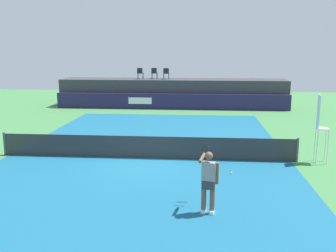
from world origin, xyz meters
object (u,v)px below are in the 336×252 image
Objects in this scene: net_post_far at (297,150)px; tennis_player at (208,180)px; spectator_chair_center at (166,73)px; tennis_ball at (231,173)px; spectator_chair_far_left at (140,73)px; net_post_near at (5,144)px; umpire_chair at (320,124)px; spectator_chair_left at (154,73)px.

net_post_far is 0.56× the size of tennis_player.
spectator_chair_center is 16.63m from net_post_far.
tennis_ball is at bearing -76.79° from spectator_chair_center.
spectator_chair_center is 0.50× the size of tennis_player.
spectator_chair_far_left is 17.70m from net_post_far.
spectator_chair_center is 0.89× the size of net_post_near.
spectator_chair_far_left reaches higher than net_post_far.
spectator_chair_center is 16.86m from umpire_chair.
umpire_chair is (9.67, -15.16, -1.11)m from spectator_chair_far_left.
spectator_chair_left is at bearing 162.24° from spectator_chair_center.
spectator_chair_left is 17.60m from umpire_chair.
spectator_chair_far_left is at bearing 76.83° from net_post_near.
umpire_chair is 2.76× the size of net_post_near.
tennis_player is 3.69m from tennis_ball.
net_post_far is at bearing -63.32° from spectator_chair_left.
spectator_chair_left is at bearing 101.04° from tennis_player.
net_post_far is at bearing -59.73° from spectator_chair_far_left.
spectator_chair_center is at bearing -17.76° from spectator_chair_left.
spectator_chair_far_left reaches higher than tennis_ball.
net_post_near is at bearing 180.00° from net_post_far.
spectator_chair_center is 20.59m from tennis_player.
spectator_chair_left is (1.13, 0.20, 0.00)m from spectator_chair_far_left.
umpire_chair reaches higher than net_post_far.
tennis_ball is at bearing -70.31° from spectator_chair_far_left.
tennis_player reaches higher than tennis_ball.
tennis_player is at bearing -78.96° from spectator_chair_left.
spectator_chair_left is 1.04m from spectator_chair_center.
net_post_near is at bearing -110.63° from spectator_chair_center.
spectator_chair_center reaches higher than net_post_near.
tennis_player is (-4.51, -5.25, -0.63)m from umpire_chair.
spectator_chair_left is 18.04m from tennis_ball.
umpire_chair reaches higher than tennis_player.
spectator_chair_center reaches higher than tennis_player.
umpire_chair is 6.95m from tennis_player.
spectator_chair_far_left is 18.01m from umpire_chair.
spectator_chair_left is 0.89× the size of net_post_near.
spectator_chair_left is 0.32× the size of umpire_chair.
tennis_ball is at bearing -73.94° from spectator_chair_left.
net_post_near is at bearing -179.96° from umpire_chair.
spectator_chair_left is 1.00× the size of spectator_chair_center.
spectator_chair_center is 0.89× the size of net_post_far.
net_post_far is (8.85, -15.17, -2.19)m from spectator_chair_far_left.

